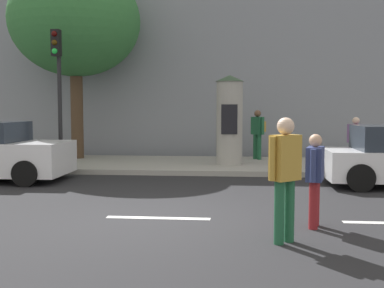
{
  "coord_description": "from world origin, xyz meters",
  "views": [
    {
      "loc": [
        1.28,
        -7.72,
        1.88
      ],
      "look_at": [
        0.4,
        2.0,
        1.13
      ],
      "focal_mm": 43.15,
      "sensor_mm": 36.0,
      "label": 1
    }
  ],
  "objects_px": {
    "traffic_light": "(58,75)",
    "pedestrian_in_light_jacket": "(355,139)",
    "street_tree": "(75,22)",
    "poster_column": "(229,119)",
    "pedestrian_with_bag": "(285,170)",
    "pedestrian_tallest": "(258,130)",
    "pedestrian_in_dark_shirt": "(315,173)"
  },
  "relations": [
    {
      "from": "poster_column",
      "to": "pedestrian_in_dark_shirt",
      "type": "bearing_deg",
      "value": -78.57
    },
    {
      "from": "poster_column",
      "to": "pedestrian_tallest",
      "type": "bearing_deg",
      "value": 58.19
    },
    {
      "from": "traffic_light",
      "to": "pedestrian_with_bag",
      "type": "distance_m",
      "value": 8.9
    },
    {
      "from": "traffic_light",
      "to": "poster_column",
      "type": "relative_size",
      "value": 1.44
    },
    {
      "from": "poster_column",
      "to": "street_tree",
      "type": "height_order",
      "value": "street_tree"
    },
    {
      "from": "pedestrian_in_light_jacket",
      "to": "poster_column",
      "type": "bearing_deg",
      "value": 168.17
    },
    {
      "from": "traffic_light",
      "to": "pedestrian_with_bag",
      "type": "xyz_separation_m",
      "value": [
        5.77,
        -6.53,
        -1.81
      ]
    },
    {
      "from": "street_tree",
      "to": "traffic_light",
      "type": "bearing_deg",
      "value": -81.65
    },
    {
      "from": "poster_column",
      "to": "pedestrian_with_bag",
      "type": "bearing_deg",
      "value": -83.89
    },
    {
      "from": "poster_column",
      "to": "pedestrian_with_bag",
      "type": "distance_m",
      "value": 7.95
    },
    {
      "from": "street_tree",
      "to": "pedestrian_in_dark_shirt",
      "type": "height_order",
      "value": "street_tree"
    },
    {
      "from": "pedestrian_with_bag",
      "to": "pedestrian_tallest",
      "type": "bearing_deg",
      "value": 89.32
    },
    {
      "from": "poster_column",
      "to": "pedestrian_with_bag",
      "type": "relative_size",
      "value": 1.57
    },
    {
      "from": "street_tree",
      "to": "poster_column",
      "type": "bearing_deg",
      "value": -14.39
    },
    {
      "from": "poster_column",
      "to": "pedestrian_in_light_jacket",
      "type": "height_order",
      "value": "poster_column"
    },
    {
      "from": "pedestrian_in_light_jacket",
      "to": "pedestrian_tallest",
      "type": "bearing_deg",
      "value": 139.17
    },
    {
      "from": "street_tree",
      "to": "pedestrian_tallest",
      "type": "distance_m",
      "value": 7.3
    },
    {
      "from": "street_tree",
      "to": "pedestrian_in_dark_shirt",
      "type": "bearing_deg",
      "value": -51.1
    },
    {
      "from": "traffic_light",
      "to": "pedestrian_tallest",
      "type": "distance_m",
      "value": 6.77
    },
    {
      "from": "pedestrian_tallest",
      "to": "pedestrian_with_bag",
      "type": "bearing_deg",
      "value": -90.68
    },
    {
      "from": "pedestrian_with_bag",
      "to": "pedestrian_tallest",
      "type": "xyz_separation_m",
      "value": [
        0.11,
        9.43,
        0.12
      ]
    },
    {
      "from": "pedestrian_in_dark_shirt",
      "to": "pedestrian_tallest",
      "type": "relative_size",
      "value": 0.88
    },
    {
      "from": "pedestrian_in_dark_shirt",
      "to": "pedestrian_in_light_jacket",
      "type": "height_order",
      "value": "pedestrian_in_light_jacket"
    },
    {
      "from": "poster_column",
      "to": "pedestrian_with_bag",
      "type": "xyz_separation_m",
      "value": [
        0.85,
        -7.89,
        -0.52
      ]
    },
    {
      "from": "traffic_light",
      "to": "pedestrian_in_light_jacket",
      "type": "relative_size",
      "value": 2.67
    },
    {
      "from": "traffic_light",
      "to": "pedestrian_tallest",
      "type": "xyz_separation_m",
      "value": [
        5.88,
        2.9,
        -1.69
      ]
    },
    {
      "from": "pedestrian_tallest",
      "to": "pedestrian_in_light_jacket",
      "type": "distance_m",
      "value": 3.52
    },
    {
      "from": "pedestrian_with_bag",
      "to": "pedestrian_in_dark_shirt",
      "type": "distance_m",
      "value": 1.09
    },
    {
      "from": "street_tree",
      "to": "pedestrian_in_light_jacket",
      "type": "relative_size",
      "value": 4.46
    },
    {
      "from": "pedestrian_tallest",
      "to": "pedestrian_in_light_jacket",
      "type": "bearing_deg",
      "value": -40.83
    },
    {
      "from": "poster_column",
      "to": "street_tree",
      "type": "distance_m",
      "value": 6.42
    },
    {
      "from": "pedestrian_in_dark_shirt",
      "to": "traffic_light",
      "type": "bearing_deg",
      "value": 138.43
    }
  ]
}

